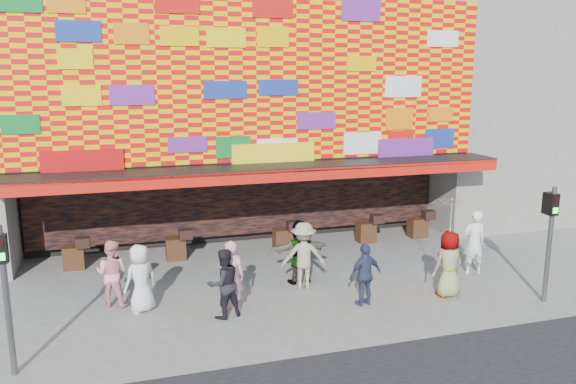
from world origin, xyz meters
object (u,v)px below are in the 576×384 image
at_px(ped_e, 365,274).
at_px(ped_f, 300,252).
at_px(ped_g, 449,264).
at_px(signal_right, 551,231).
at_px(ped_c, 223,283).
at_px(ped_i, 112,273).
at_px(ped_a, 140,278).
at_px(ped_h, 474,242).
at_px(ped_b, 231,276).
at_px(ped_d, 304,256).
at_px(parasol, 452,216).
at_px(signal_left, 5,284).

xyz_separation_m(ped_e, ped_f, (-1.08, 1.94, 0.10)).
relative_size(ped_f, ped_g, 1.02).
relative_size(signal_right, ped_c, 1.77).
height_order(ped_f, ped_i, ped_f).
height_order(signal_right, ped_a, signal_right).
distance_m(ped_a, ped_h, 9.38).
bearing_deg(ped_b, ped_i, -7.11).
xyz_separation_m(ped_b, ped_h, (7.27, 0.61, 0.05)).
relative_size(ped_d, parasol, 0.96).
bearing_deg(ped_g, ped_h, -147.25).
distance_m(ped_a, ped_f, 4.38).
xyz_separation_m(signal_right, ped_e, (-4.50, 1.13, -1.06)).
distance_m(ped_c, ped_i, 2.95).
xyz_separation_m(signal_right, ped_i, (-10.56, 2.94, -1.01)).
height_order(ped_b, ped_d, ped_d).
bearing_deg(signal_right, ped_i, 164.47).
relative_size(ped_e, ped_h, 0.85).
bearing_deg(ped_h, ped_f, -1.15).
distance_m(ped_d, ped_i, 4.95).
bearing_deg(ped_f, ped_g, 149.59).
height_order(ped_h, ped_i, ped_h).
xyz_separation_m(ped_a, parasol, (7.71, -1.32, 1.33)).
bearing_deg(ped_i, ped_e, -173.35).
bearing_deg(ped_f, ped_c, 34.62).
height_order(ped_c, ped_d, ped_d).
bearing_deg(ped_e, ped_f, -75.16).
bearing_deg(ped_h, parasol, 45.35).
relative_size(ped_b, parasol, 0.94).
distance_m(ped_g, ped_i, 8.59).
relative_size(ped_a, ped_i, 1.00).
height_order(signal_right, ped_f, signal_right).
relative_size(ped_c, ped_e, 1.06).
bearing_deg(ped_e, parasol, 163.01).
xyz_separation_m(signal_left, ped_d, (6.78, 2.65, -0.94)).
height_order(ped_a, ped_b, ped_b).
xyz_separation_m(ped_g, parasol, (0.00, -0.00, 1.30)).
bearing_deg(ped_f, signal_right, 151.86).
bearing_deg(parasol, ped_e, 177.30).
bearing_deg(ped_a, ped_f, 159.84).
height_order(ped_d, parasol, parasol).
height_order(signal_left, ped_a, signal_left).
relative_size(ped_a, ped_h, 0.90).
bearing_deg(ped_h, ped_g, 45.35).
distance_m(ped_e, ped_i, 6.33).
height_order(ped_e, ped_g, ped_g).
relative_size(ped_i, parasol, 0.89).
distance_m(ped_a, ped_e, 5.53).
height_order(ped_b, ped_e, ped_b).
relative_size(signal_left, ped_h, 1.59).
distance_m(ped_e, parasol, 2.69).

